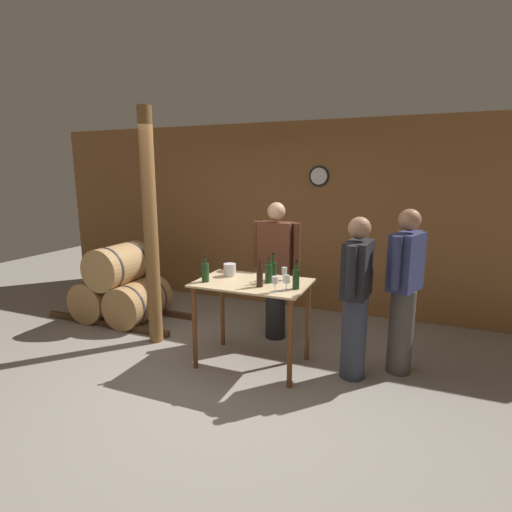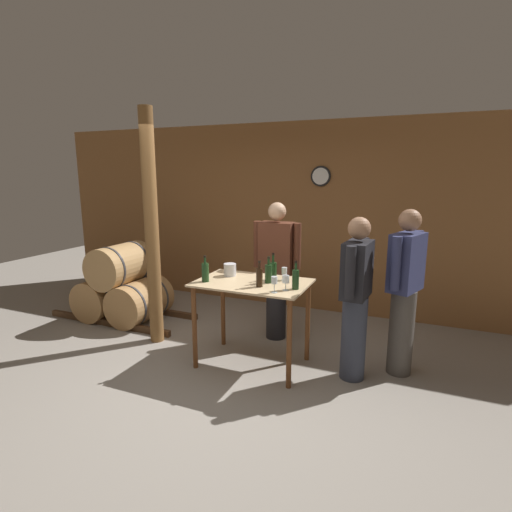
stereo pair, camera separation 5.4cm
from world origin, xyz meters
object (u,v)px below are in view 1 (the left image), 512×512
Objects in this scene: wine_glass_near_center at (275,281)px; person_visitor_bearded at (276,268)px; wine_bottle_right at (273,270)px; wine_bottle_far_right at (296,278)px; wine_bottle_far_left at (205,272)px; ice_bucket at (230,270)px; wine_bottle_center at (269,273)px; wine_glass_near_right at (286,279)px; person_visitor_with_scarf at (404,289)px; wooden_post at (151,230)px; person_host at (356,296)px; wine_bottle_left at (260,277)px; wine_glass_near_left at (284,271)px.

person_visitor_bearded is (-0.35, 1.02, -0.14)m from wine_glass_near_center.
wine_bottle_right is 0.40m from wine_bottle_far_right.
wine_bottle_far_left reaches higher than ice_bucket.
wine_glass_near_right is at bearing -37.06° from wine_bottle_center.
person_visitor_with_scarf is at bearing 10.81° from wine_bottle_right.
wooden_post reaches higher than wine_glass_near_center.
person_visitor_bearded is at bearing 120.86° from wine_bottle_far_right.
wooden_post reaches higher than wine_bottle_far_right.
wine_bottle_center is at bearing -11.06° from ice_bucket.
wine_bottle_right reaches higher than wine_glass_near_center.
wooden_post is 2.38m from person_host.
wine_bottle_right is (0.00, 0.13, -0.00)m from wine_bottle_center.
person_host reaches higher than wine_bottle_left.
wooden_post is 9.93× the size of wine_bottle_far_left.
wine_bottle_right is at bearing -166.40° from wine_glass_near_left.
wine_bottle_far_left reaches higher than wine_glass_near_left.
wine_bottle_left is 0.95× the size of wine_bottle_far_right.
wine_bottle_far_left is at bearing -162.84° from person_visitor_with_scarf.
person_visitor_with_scarf reaches higher than wine_bottle_far_right.
wine_glass_near_center is 0.80m from person_host.
wine_bottle_center is at bearing 120.36° from wine_glass_near_center.
wine_bottle_left is 0.24m from wine_glass_near_center.
wine_bottle_right reaches higher than ice_bucket.
wooden_post is at bearing -153.08° from person_visitor_bearded.
wooden_post is at bearing 177.44° from wine_bottle_center.
wooden_post is at bearing -177.66° from wine_bottle_right.
wine_bottle_center is at bearing 80.39° from wine_bottle_left.
person_visitor_bearded reaches higher than wine_bottle_far_left.
wooden_post reaches higher than wine_glass_near_left.
person_visitor_bearded reaches higher than wine_bottle_right.
wine_bottle_right is 1.91× the size of wine_glass_near_right.
wine_bottle_far_right is at bearing -5.62° from wooden_post.
wooden_post reaches higher than person_visitor_bearded.
person_host is at bearing -5.46° from wine_glass_near_left.
wine_glass_near_center is 0.09× the size of person_visitor_with_scarf.
wine_bottle_far_right is (0.93, 0.10, 0.00)m from wine_bottle_far_left.
wine_glass_near_right is 0.78m from ice_bucket.
person_host reaches higher than wine_bottle_far_left.
wine_bottle_center is 0.96× the size of wine_bottle_right.
wine_bottle_far_right is 0.17× the size of person_visitor_bearded.
person_host is at bearing 19.54° from wine_bottle_far_right.
person_visitor_bearded reaches higher than wine_glass_near_center.
wine_bottle_far_right is at bearing -52.23° from wine_glass_near_left.
wine_glass_near_left is at bearing 26.87° from wine_bottle_far_left.
wine_bottle_far_right is 1.79× the size of wine_glass_near_center.
person_host is (0.74, -0.07, -0.15)m from wine_glass_near_left.
wine_bottle_left is at bearing -157.56° from person_visitor_with_scarf.
wine_bottle_right is (0.61, 0.34, -0.00)m from wine_bottle_far_left.
wine_bottle_right reaches higher than wine_bottle_center.
ice_bucket is (-0.60, -0.06, -0.03)m from wine_glass_near_left.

